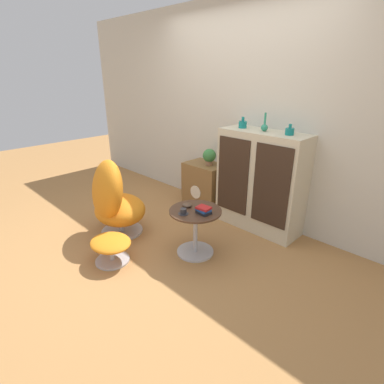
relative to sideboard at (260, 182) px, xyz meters
The scene contains 14 objects.
ground_plane 1.40m from the sideboard, 112.93° to the right, with size 12.00×12.00×0.00m, color #A87542.
wall_back 0.90m from the sideboard, 155.15° to the left, with size 6.40×0.06×2.60m.
sideboard is the anchor object (origin of this frame).
tv_console 0.91m from the sideboard, behind, with size 0.56×0.39×0.62m.
egg_chair 1.70m from the sideboard, 129.39° to the right, with size 0.81×0.77×0.92m.
ottoman 1.80m from the sideboard, 110.47° to the right, with size 0.44×0.38×0.26m.
coffee_table 1.00m from the sideboard, 97.92° to the right, with size 0.53×0.53×0.49m.
vase_leftmost 0.70m from the sideboard, behind, with size 0.09×0.09×0.13m.
vase_inner_left 0.63m from the sideboard, 162.63° to the left, with size 0.08×0.08×0.20m.
vase_inner_right 0.68m from the sideboard, ahead, with size 0.09×0.09×0.11m.
potted_plant 0.82m from the sideboard, behind, with size 0.17×0.17×0.22m.
teacup 1.11m from the sideboard, 98.16° to the right, with size 0.10×0.10×0.05m.
book_stack 0.95m from the sideboard, 91.67° to the right, with size 0.15×0.12×0.07m.
bowl 0.98m from the sideboard, 104.83° to the right, with size 0.10×0.10×0.04m.
Camera 1 is at (2.24, -1.72, 1.77)m, focal length 28.00 mm.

